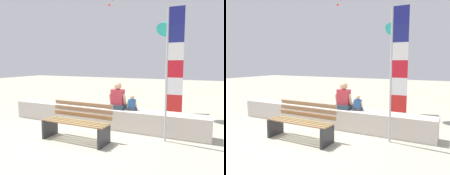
# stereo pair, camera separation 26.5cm
# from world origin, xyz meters

# --- Properties ---
(ground_plane) EXTENTS (40.00, 40.00, 0.00)m
(ground_plane) POSITION_xyz_m (0.00, 0.00, 0.00)
(ground_plane) COLOR #AEAC95
(seawall_ledge) EXTENTS (6.00, 0.56, 0.55)m
(seawall_ledge) POSITION_xyz_m (0.00, 1.06, 0.28)
(seawall_ledge) COLOR beige
(seawall_ledge) RESTS_ON ground
(park_bench) EXTENTS (1.68, 0.64, 0.88)m
(park_bench) POSITION_xyz_m (0.06, -0.23, 0.42)
(park_bench) COLOR #9D724A
(park_bench) RESTS_ON ground
(person_adult) EXTENTS (0.50, 0.36, 0.76)m
(person_adult) POSITION_xyz_m (0.53, 1.10, 0.85)
(person_adult) COLOR #2B404F
(person_adult) RESTS_ON seawall_ledge
(person_child) EXTENTS (0.27, 0.20, 0.42)m
(person_child) POSITION_xyz_m (0.96, 1.10, 0.71)
(person_child) COLOR #343944
(person_child) RESTS_ON seawall_ledge
(flag_banner) EXTENTS (0.39, 0.05, 3.08)m
(flag_banner) POSITION_xyz_m (2.11, 0.58, 1.77)
(flag_banner) COLOR #B7B7BC
(flag_banner) RESTS_ON ground
(kite_teal) EXTENTS (0.77, 0.94, 1.01)m
(kite_teal) POSITION_xyz_m (1.24, 4.00, 3.23)
(kite_teal) COLOR teal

